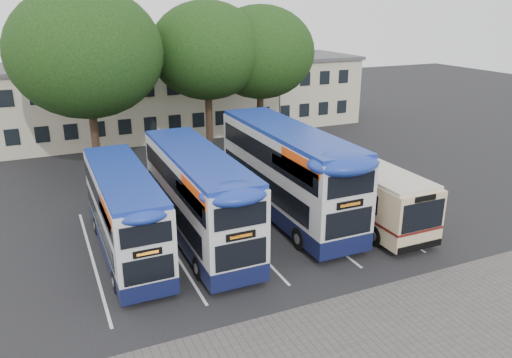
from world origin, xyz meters
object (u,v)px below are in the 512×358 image
object	(u,v)px
tree_left	(86,53)
bus_dd_mid	(198,193)
bus_dd_right	(287,168)
tree_right	(260,52)
bus_dd_left	(124,209)
bus_single	(354,184)
tree_mid	(207,51)
lamp_post	(280,79)

from	to	relation	value
tree_left	bus_dd_mid	bearing A→B (deg)	-74.45
bus_dd_mid	bus_dd_right	distance (m)	5.25
tree_right	bus_dd_left	distance (m)	18.64
tree_right	bus_dd_left	world-z (taller)	tree_right
tree_right	bus_single	bearing A→B (deg)	-92.26
tree_mid	bus_dd_left	world-z (taller)	tree_mid
bus_dd_mid	bus_dd_right	world-z (taller)	bus_dd_right
lamp_post	bus_dd_left	distance (m)	21.51
bus_dd_mid	bus_dd_right	xyz separation A→B (m)	(5.16, 0.97, 0.23)
lamp_post	tree_right	bearing A→B (deg)	-142.03
bus_dd_mid	bus_dd_left	bearing A→B (deg)	179.47
tree_mid	bus_dd_right	size ratio (longest dim) A/B	0.96
bus_dd_left	bus_dd_right	size ratio (longest dim) A/B	0.82
tree_left	tree_mid	xyz separation A→B (m)	(8.09, 1.21, -0.26)
bus_dd_left	tree_right	bearing A→B (deg)	45.91
bus_dd_left	bus_dd_right	world-z (taller)	bus_dd_right
tree_mid	tree_right	size ratio (longest dim) A/B	1.03
tree_left	bus_single	size ratio (longest dim) A/B	1.16
bus_dd_mid	bus_single	world-z (taller)	bus_dd_mid
tree_right	bus_dd_left	size ratio (longest dim) A/B	1.15
bus_dd_left	bus_single	xyz separation A→B (m)	(11.92, -0.38, -0.41)
tree_right	bus_dd_left	bearing A→B (deg)	-134.09
tree_left	bus_dd_left	bearing A→B (deg)	-91.06
bus_dd_right	bus_dd_mid	bearing A→B (deg)	-169.37
tree_mid	bus_single	xyz separation A→B (m)	(3.61, -13.00, -5.97)
bus_dd_mid	tree_right	bearing A→B (deg)	54.91
tree_right	bus_dd_mid	world-z (taller)	tree_right
tree_right	bus_dd_right	world-z (taller)	tree_right
tree_left	bus_single	distance (m)	17.74
lamp_post	tree_left	distance (m)	15.64
lamp_post	tree_right	size ratio (longest dim) A/B	0.84
lamp_post	bus_dd_mid	world-z (taller)	lamp_post
tree_left	bus_single	world-z (taller)	tree_left
bus_dd_mid	bus_single	distance (m)	8.55
bus_dd_left	bus_single	distance (m)	11.93
bus_dd_left	tree_left	bearing A→B (deg)	88.94
tree_left	bus_dd_left	xyz separation A→B (m)	(-0.21, -11.41, -5.82)
bus_dd_mid	bus_single	xyz separation A→B (m)	(8.52, -0.35, -0.66)
tree_mid	tree_right	xyz separation A→B (m)	(4.13, 0.22, -0.28)
tree_mid	bus_single	size ratio (longest dim) A/B	1.07
tree_left	tree_mid	world-z (taller)	tree_left
bus_dd_left	bus_dd_mid	size ratio (longest dim) A/B	0.89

